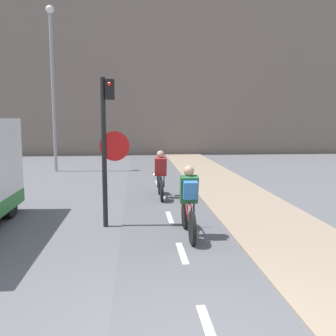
{
  "coord_description": "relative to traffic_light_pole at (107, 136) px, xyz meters",
  "views": [
    {
      "loc": [
        -0.83,
        -3.54,
        2.47
      ],
      "look_at": [
        0.0,
        5.96,
        1.2
      ],
      "focal_mm": 40.0,
      "sensor_mm": 36.0,
      "label": 1
    }
  ],
  "objects": [
    {
      "name": "cyclist_far",
      "position": [
        1.38,
        2.96,
        -1.41
      ],
      "size": [
        0.46,
        1.73,
        1.49
      ],
      "color": "black",
      "rests_on": "ground_plane"
    },
    {
      "name": "traffic_light_pole",
      "position": [
        0.0,
        0.0,
        0.0
      ],
      "size": [
        0.67,
        0.25,
        3.37
      ],
      "color": "black",
      "rests_on": "ground_plane"
    },
    {
      "name": "street_lamp_far",
      "position": [
        -3.11,
        9.35,
        2.43
      ],
      "size": [
        0.36,
        0.36,
        7.45
      ],
      "color": "gray",
      "rests_on": "ground_plane"
    },
    {
      "name": "building_row_background",
      "position": [
        1.45,
        19.52,
        3.96
      ],
      "size": [
        60.0,
        5.2,
        12.06
      ],
      "color": "slate",
      "rests_on": "ground_plane"
    },
    {
      "name": "cyclist_near",
      "position": [
        1.71,
        -0.93,
        -1.36
      ],
      "size": [
        0.46,
        1.79,
        1.51
      ],
      "color": "black",
      "rests_on": "ground_plane"
    }
  ]
}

